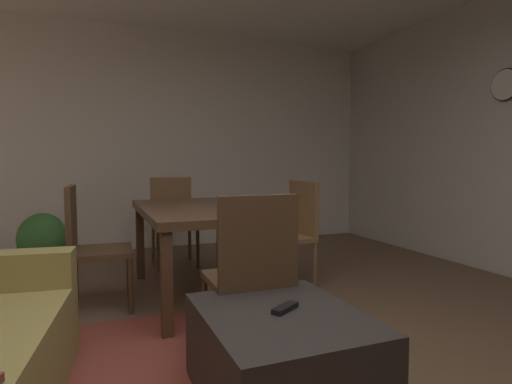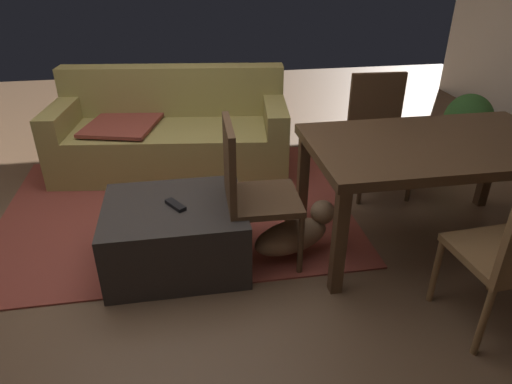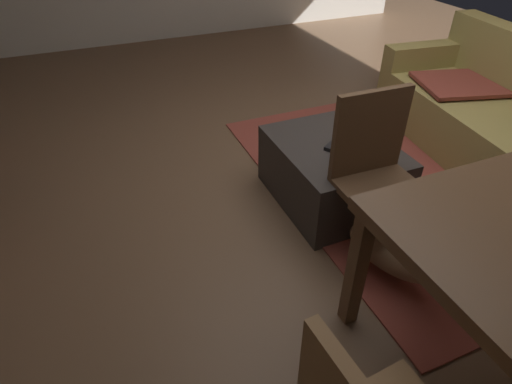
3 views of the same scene
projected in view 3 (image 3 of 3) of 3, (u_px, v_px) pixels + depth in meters
The scene contains 7 objects.
floor at pixel (335, 181), 3.11m from camera, with size 9.54×9.54×0.00m, color brown.
area_rug at pixel (410, 175), 3.16m from camera, with size 2.60×2.00×0.01m, color brown.
couch at pixel (500, 119), 3.23m from camera, with size 2.09×1.09×0.86m.
ottoman_coffee_table at pixel (331, 172), 2.82m from camera, with size 0.85×0.70×0.43m, color #2D2826.
tv_remote at pixel (333, 144), 2.67m from camera, with size 0.05×0.16×0.02m, color black.
dining_chair_west at pixel (376, 168), 2.29m from camera, with size 0.45×0.45×0.93m.
small_dog at pixel (396, 253), 2.26m from camera, with size 0.58×0.37×0.30m.
Camera 3 is at (2.13, -1.53, 1.78)m, focal length 29.72 mm.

